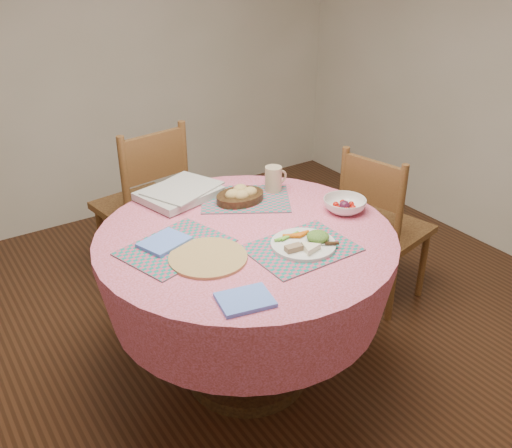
# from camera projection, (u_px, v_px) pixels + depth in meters

# --- Properties ---
(ground) EXTENTS (4.00, 4.00, 0.00)m
(ground) POSITION_uv_depth(u_px,v_px,m) (247.00, 373.00, 2.68)
(ground) COLOR #331C0F
(ground) RESTS_ON ground
(dining_table) EXTENTS (1.24, 1.24, 0.75)m
(dining_table) POSITION_uv_depth(u_px,v_px,m) (246.00, 274.00, 2.43)
(dining_table) COLOR pink
(dining_table) RESTS_ON ground
(chair_right) EXTENTS (0.47, 0.49, 0.89)m
(chair_right) POSITION_uv_depth(u_px,v_px,m) (381.00, 225.00, 3.02)
(chair_right) COLOR brown
(chair_right) RESTS_ON ground
(chair_back) EXTENTS (0.50, 0.48, 0.96)m
(chair_back) POSITION_uv_depth(u_px,v_px,m) (145.00, 202.00, 3.19)
(chair_back) COLOR brown
(chair_back) RESTS_ON ground
(placemat_front) EXTENTS (0.40, 0.30, 0.01)m
(placemat_front) POSITION_uv_depth(u_px,v_px,m) (301.00, 248.00, 2.22)
(placemat_front) COLOR #167C71
(placemat_front) RESTS_ON dining_table
(placemat_left) EXTENTS (0.47, 0.40, 0.01)m
(placemat_left) POSITION_uv_depth(u_px,v_px,m) (176.00, 247.00, 2.23)
(placemat_left) COLOR #167C71
(placemat_left) RESTS_ON dining_table
(placemat_back) EXTENTS (0.50, 0.46, 0.01)m
(placemat_back) POSITION_uv_depth(u_px,v_px,m) (246.00, 199.00, 2.63)
(placemat_back) COLOR #167C71
(placemat_back) RESTS_ON dining_table
(wicker_trivet) EXTENTS (0.30, 0.30, 0.01)m
(wicker_trivet) POSITION_uv_depth(u_px,v_px,m) (208.00, 258.00, 2.15)
(wicker_trivet) COLOR #9B7343
(wicker_trivet) RESTS_ON dining_table
(napkin_near) EXTENTS (0.20, 0.17, 0.01)m
(napkin_near) POSITION_uv_depth(u_px,v_px,m) (245.00, 300.00, 1.91)
(napkin_near) COLOR #6088F7
(napkin_near) RESTS_ON dining_table
(napkin_far) EXTENTS (0.21, 0.19, 0.01)m
(napkin_far) POSITION_uv_depth(u_px,v_px,m) (164.00, 242.00, 2.25)
(napkin_far) COLOR #6088F7
(napkin_far) RESTS_ON placemat_left
(dinner_plate) EXTENTS (0.26, 0.26, 0.05)m
(dinner_plate) POSITION_uv_depth(u_px,v_px,m) (306.00, 242.00, 2.23)
(dinner_plate) COLOR white
(dinner_plate) RESTS_ON placemat_front
(bread_bowl) EXTENTS (0.23, 0.23, 0.08)m
(bread_bowl) POSITION_uv_depth(u_px,v_px,m) (240.00, 195.00, 2.59)
(bread_bowl) COLOR black
(bread_bowl) RESTS_ON placemat_back
(latte_mug) EXTENTS (0.12, 0.08, 0.12)m
(latte_mug) POSITION_uv_depth(u_px,v_px,m) (274.00, 179.00, 2.68)
(latte_mug) COLOR tan
(latte_mug) RESTS_ON placemat_back
(fruit_bowl) EXTENTS (0.22, 0.22, 0.06)m
(fruit_bowl) POSITION_uv_depth(u_px,v_px,m) (345.00, 205.00, 2.51)
(fruit_bowl) COLOR white
(fruit_bowl) RESTS_ON dining_table
(newspaper_stack) EXTENTS (0.41, 0.35, 0.04)m
(newspaper_stack) POSITION_uv_depth(u_px,v_px,m) (180.00, 193.00, 2.63)
(newspaper_stack) COLOR silver
(newspaper_stack) RESTS_ON dining_table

